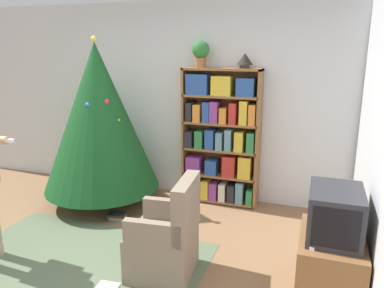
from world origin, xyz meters
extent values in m
plane|color=#846042|center=(0.00, 0.00, 0.00)|extent=(14.00, 14.00, 0.00)
cube|color=silver|center=(0.00, 2.23, 1.30)|extent=(8.00, 0.10, 2.60)
cube|color=#56664C|center=(-0.33, 0.08, 0.00)|extent=(2.40, 1.65, 0.01)
cube|color=brown|center=(0.08, 2.03, 0.88)|extent=(0.03, 0.28, 1.77)
cube|color=brown|center=(1.05, 2.03, 0.88)|extent=(0.03, 0.28, 1.77)
cube|color=brown|center=(0.57, 2.03, 1.75)|extent=(0.99, 0.28, 0.03)
cube|color=brown|center=(0.57, 2.16, 0.88)|extent=(0.99, 0.01, 1.77)
cube|color=brown|center=(0.57, 2.03, 0.03)|extent=(0.96, 0.28, 0.03)
cube|color=#2D7A42|center=(0.15, 2.01, 0.16)|extent=(0.09, 0.24, 0.24)
cube|color=#2D7A42|center=(0.27, 2.00, 0.19)|extent=(0.09, 0.23, 0.29)
cube|color=gold|center=(0.39, 1.99, 0.17)|extent=(0.10, 0.20, 0.25)
cube|color=#843889|center=(0.50, 2.00, 0.16)|extent=(0.10, 0.21, 0.23)
cube|color=beige|center=(0.62, 1.99, 0.16)|extent=(0.09, 0.21, 0.23)
cube|color=#232328|center=(0.74, 2.01, 0.16)|extent=(0.09, 0.25, 0.23)
cube|color=#5B899E|center=(0.85, 2.02, 0.18)|extent=(0.09, 0.26, 0.28)
cube|color=#2D7A42|center=(0.98, 1.99, 0.14)|extent=(0.08, 0.21, 0.20)
cube|color=brown|center=(0.57, 2.03, 0.38)|extent=(0.96, 0.28, 0.03)
cube|color=#843889|center=(0.22, 1.99, 0.50)|extent=(0.19, 0.21, 0.22)
cube|color=#284C93|center=(0.47, 1.99, 0.49)|extent=(0.15, 0.21, 0.20)
cube|color=#B22D28|center=(0.70, 2.01, 0.53)|extent=(0.16, 0.25, 0.27)
cube|color=gold|center=(0.91, 1.99, 0.53)|extent=(0.16, 0.21, 0.28)
cube|color=brown|center=(0.57, 2.03, 0.72)|extent=(0.96, 0.28, 0.03)
cube|color=#232328|center=(0.16, 1.99, 0.85)|extent=(0.10, 0.20, 0.22)
cube|color=#2D7A42|center=(0.30, 1.99, 0.85)|extent=(0.10, 0.21, 0.23)
cube|color=#284C93|center=(0.44, 2.00, 0.86)|extent=(0.11, 0.22, 0.25)
cube|color=#5B899E|center=(0.57, 2.01, 0.85)|extent=(0.08, 0.25, 0.23)
cube|color=#5B899E|center=(0.69, 2.00, 0.87)|extent=(0.08, 0.23, 0.27)
cube|color=gold|center=(0.82, 1.99, 0.86)|extent=(0.11, 0.21, 0.25)
cube|color=#2D7A42|center=(0.97, 2.00, 0.86)|extent=(0.09, 0.21, 0.25)
cube|color=brown|center=(0.57, 2.03, 1.07)|extent=(0.96, 0.28, 0.03)
cube|color=#232328|center=(0.17, 2.01, 1.21)|extent=(0.08, 0.25, 0.24)
cube|color=orange|center=(0.27, 2.02, 1.20)|extent=(0.10, 0.26, 0.22)
cube|color=#284C93|center=(0.39, 2.00, 1.22)|extent=(0.09, 0.21, 0.26)
cube|color=#843889|center=(0.50, 2.01, 1.22)|extent=(0.10, 0.25, 0.27)
cube|color=orange|center=(0.61, 2.01, 1.18)|extent=(0.09, 0.23, 0.19)
cube|color=#B22D28|center=(0.74, 1.99, 1.22)|extent=(0.09, 0.21, 0.26)
cube|color=gold|center=(0.87, 2.01, 1.23)|extent=(0.10, 0.23, 0.29)
cube|color=orange|center=(0.98, 2.02, 1.21)|extent=(0.08, 0.26, 0.25)
cube|color=brown|center=(0.57, 2.03, 1.42)|extent=(0.96, 0.28, 0.03)
cube|color=#284C93|center=(0.27, 1.99, 1.56)|extent=(0.28, 0.20, 0.25)
cube|color=gold|center=(0.58, 2.01, 1.55)|extent=(0.24, 0.24, 0.24)
cube|color=#284C93|center=(0.88, 2.01, 1.54)|extent=(0.21, 0.24, 0.22)
cube|color=brown|center=(1.93, 0.40, 0.27)|extent=(0.50, 0.74, 0.54)
cube|color=#28282D|center=(1.93, 0.40, 0.74)|extent=(0.40, 0.55, 0.40)
cube|color=black|center=(1.93, 0.13, 0.74)|extent=(0.33, 0.01, 0.31)
cube|color=white|center=(1.78, 0.18, 0.56)|extent=(0.04, 0.12, 0.02)
cylinder|color=#4C3323|center=(-0.89, 1.49, 0.05)|extent=(0.36, 0.36, 0.10)
cylinder|color=brown|center=(-0.89, 1.49, 0.16)|extent=(0.08, 0.08, 0.12)
cone|color=#14471E|center=(-0.89, 1.49, 1.15)|extent=(1.48, 1.48, 1.86)
sphere|color=red|center=(-0.67, 1.34, 1.38)|extent=(0.07, 0.07, 0.07)
sphere|color=gold|center=(-0.56, 1.40, 1.16)|extent=(0.04, 0.04, 0.04)
sphere|color=#335BB2|center=(-0.85, 1.22, 1.35)|extent=(0.06, 0.06, 0.06)
sphere|color=silver|center=(-1.04, 1.73, 1.34)|extent=(0.07, 0.07, 0.07)
sphere|color=#B74C93|center=(-1.11, 1.45, 1.49)|extent=(0.05, 0.05, 0.05)
sphere|color=#E5CC4C|center=(-0.89, 1.49, 2.11)|extent=(0.07, 0.07, 0.07)
cube|color=#7A6B5B|center=(0.49, 0.26, 0.21)|extent=(0.61, 0.61, 0.42)
cube|color=#7A6B5B|center=(0.72, 0.28, 0.67)|extent=(0.17, 0.57, 0.50)
cube|color=#7A6B5B|center=(0.47, 0.50, 0.52)|extent=(0.51, 0.13, 0.20)
cube|color=#7A6B5B|center=(0.52, 0.02, 0.52)|extent=(0.51, 0.13, 0.20)
cube|color=white|center=(-0.66, -0.22, 1.27)|extent=(0.11, 0.05, 0.03)
cylinder|color=#935B38|center=(0.29, 2.03, 1.83)|extent=(0.14, 0.14, 0.12)
sphere|color=#2D7033|center=(0.29, 2.03, 1.99)|extent=(0.22, 0.22, 0.22)
cylinder|color=#473828|center=(0.84, 2.03, 1.79)|extent=(0.12, 0.12, 0.04)
cone|color=black|center=(0.84, 2.03, 1.88)|extent=(0.20, 0.20, 0.14)
cube|color=#5B899E|center=(-0.45, 1.07, 0.02)|extent=(0.17, 0.11, 0.03)
cube|color=orange|center=(-0.46, 1.08, 0.05)|extent=(0.18, 0.14, 0.03)
cube|color=#232328|center=(-0.45, 1.07, 0.07)|extent=(0.23, 0.19, 0.03)
cube|color=beige|center=(0.17, -0.17, 0.04)|extent=(0.20, 0.17, 0.03)
camera|label=1|loc=(1.75, -2.53, 2.01)|focal=35.00mm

